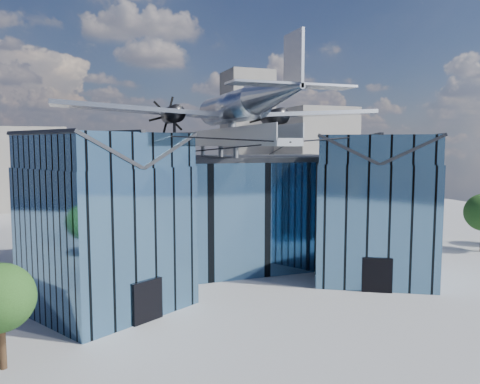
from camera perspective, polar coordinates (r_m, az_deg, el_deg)
name	(u,v)px	position (r m, az deg, el deg)	size (l,w,h in m)	color
ground_plane	(249,287)	(36.89, 1.09, -11.49)	(120.00, 120.00, 0.00)	gray
museum	(225,207)	(41.08, -1.83, -1.81)	(32.88, 24.50, 17.60)	teal
bg_towers	(154,151)	(84.57, -10.43, 4.97)	(77.00, 24.50, 26.00)	gray
tree_plaza_w	(0,298)	(25.88, -27.22, -11.43)	(4.02, 4.02, 5.25)	#332214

